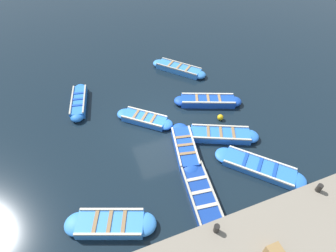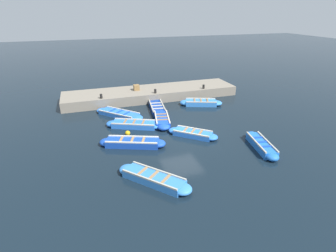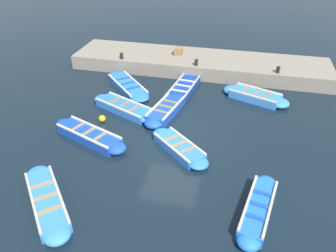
# 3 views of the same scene
# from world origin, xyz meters

# --- Properties ---
(ground_plane) EXTENTS (120.00, 120.00, 0.00)m
(ground_plane) POSITION_xyz_m (0.00, 0.00, 0.00)
(ground_plane) COLOR black
(boat_centre) EXTENTS (3.41, 3.14, 0.43)m
(boat_centre) POSITION_xyz_m (4.49, -3.12, 0.18)
(boat_centre) COLOR #3884E0
(boat_centre) RESTS_ON ground
(boat_mid_row) EXTENTS (3.38, 1.34, 0.46)m
(boat_mid_row) POSITION_xyz_m (3.32, 3.53, 0.20)
(boat_mid_row) COLOR blue
(boat_mid_row) RESTS_ON ground
(boat_near_quay) EXTENTS (2.37, 3.83, 0.41)m
(boat_near_quay) POSITION_xyz_m (-1.83, -2.74, 0.18)
(boat_near_quay) COLOR blue
(boat_near_quay) RESTS_ON ground
(boat_broadside) EXTENTS (2.16, 3.87, 0.45)m
(boat_broadside) POSITION_xyz_m (0.76, -3.36, 0.20)
(boat_broadside) COLOR #1947B7
(boat_broadside) RESTS_ON ground
(boat_drifting) EXTENTS (3.61, 3.46, 0.35)m
(boat_drifting) POSITION_xyz_m (-4.19, -3.40, 0.15)
(boat_drifting) COLOR blue
(boat_drifting) RESTS_ON ground
(boat_far_corner) EXTENTS (3.43, 1.52, 0.47)m
(boat_far_corner) POSITION_xyz_m (-2.00, -0.74, 0.20)
(boat_far_corner) COLOR #1947B7
(boat_far_corner) RESTS_ON ground
(boat_alongside) EXTENTS (2.70, 2.92, 0.38)m
(boat_alongside) POSITION_xyz_m (0.66, 0.45, 0.16)
(boat_alongside) COLOR blue
(boat_alongside) RESTS_ON ground
(boat_outer_right) EXTENTS (4.07, 1.45, 0.40)m
(boat_outer_right) POSITION_xyz_m (-4.50, -0.36, 0.17)
(boat_outer_right) COLOR navy
(boat_outer_right) RESTS_ON ground
(boat_end_of_row) EXTENTS (2.12, 3.56, 0.45)m
(boat_end_of_row) POSITION_xyz_m (-4.44, 3.36, 0.20)
(boat_end_of_row) COLOR #3884E0
(boat_end_of_row) RESTS_ON ground
(quay_wall) EXTENTS (3.31, 15.06, 0.80)m
(quay_wall) POSITION_xyz_m (-7.59, 0.00, 0.40)
(quay_wall) COLOR gray
(quay_wall) RESTS_ON ground
(bollard_north) EXTENTS (0.20, 0.20, 0.35)m
(bollard_north) POSITION_xyz_m (-6.28, -4.42, 0.98)
(bollard_north) COLOR black
(bollard_north) RESTS_ON quay_wall
(bollard_mid_north) EXTENTS (0.20, 0.20, 0.35)m
(bollard_mid_north) POSITION_xyz_m (-6.28, 0.00, 0.98)
(bollard_mid_north) COLOR black
(bollard_mid_north) RESTS_ON quay_wall
(bollard_mid_south) EXTENTS (0.20, 0.20, 0.35)m
(bollard_mid_south) POSITION_xyz_m (-6.28, 4.42, 0.98)
(bollard_mid_south) COLOR black
(bollard_mid_south) RESTS_ON quay_wall
(wooden_crate) EXTENTS (0.47, 0.47, 0.47)m
(wooden_crate) POSITION_xyz_m (-7.67, -1.31, 1.04)
(wooden_crate) COLOR olive
(wooden_crate) RESTS_ON quay_wall
(buoy_orange_near) EXTENTS (0.32, 0.32, 0.32)m
(buoy_orange_near) POSITION_xyz_m (-0.68, -3.39, 0.16)
(buoy_orange_near) COLOR #EAB214
(buoy_orange_near) RESTS_ON ground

